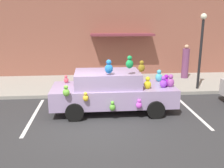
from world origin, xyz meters
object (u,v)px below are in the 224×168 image
Objects in this scene: teddy_bear_on_sidewalk at (116,82)px; plush_covered_car at (112,90)px; pedestrian_near_shopfront at (185,63)px; street_lamp_post at (201,43)px.

plush_covered_car is at bearing -98.54° from teddy_bear_on_sidewalk.
plush_covered_car is 2.43× the size of pedestrian_near_shopfront.
pedestrian_near_shopfront is (0.20, 2.25, -1.31)m from street_lamp_post.
street_lamp_post is 2.61m from pedestrian_near_shopfront.
teddy_bear_on_sidewalk is 4.70m from pedestrian_near_shopfront.
plush_covered_car is at bearing -135.35° from pedestrian_near_shopfront.
teddy_bear_on_sidewalk is at bearing 81.46° from plush_covered_car.
plush_covered_car is 1.31× the size of street_lamp_post.
street_lamp_post is at bearing 27.23° from plush_covered_car.
street_lamp_post reaches higher than teddy_bear_on_sidewalk.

